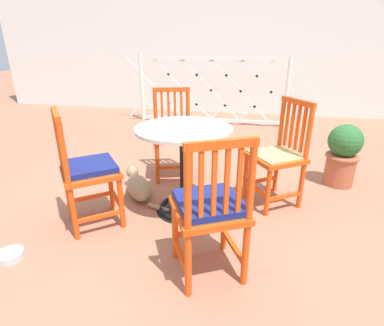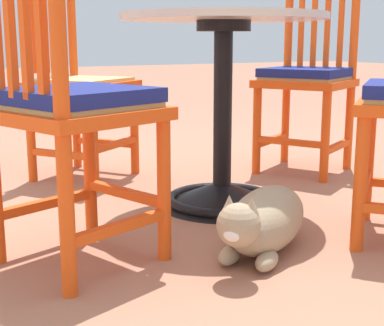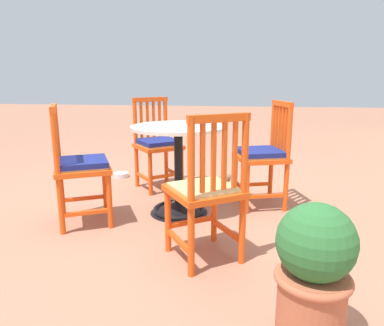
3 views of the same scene
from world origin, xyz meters
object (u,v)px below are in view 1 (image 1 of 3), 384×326
(orange_chair_near_fence, at_px, (87,171))
(terracotta_planter, at_px, (343,154))
(orange_chair_tucked_in, at_px, (210,209))
(tabby_cat, at_px, (138,186))
(cafe_table, at_px, (184,180))
(pet_water_bowl, at_px, (10,255))
(orange_chair_facing_out, at_px, (278,157))
(orange_chair_at_corner, at_px, (173,135))

(orange_chair_near_fence, xyz_separation_m, terracotta_planter, (2.07, 1.14, -0.12))
(orange_chair_tucked_in, xyz_separation_m, tabby_cat, (-0.81, 0.88, -0.35))
(terracotta_planter, bearing_deg, tabby_cat, -161.62)
(cafe_table, relative_size, pet_water_bowl, 4.47)
(cafe_table, height_order, tabby_cat, cafe_table)
(orange_chair_tucked_in, distance_m, tabby_cat, 1.24)
(terracotta_planter, bearing_deg, orange_chair_facing_out, -142.41)
(cafe_table, height_order, terracotta_planter, cafe_table)
(orange_chair_at_corner, xyz_separation_m, tabby_cat, (-0.21, -0.51, -0.35))
(tabby_cat, xyz_separation_m, terracotta_planter, (1.90, 0.63, 0.23))
(orange_chair_at_corner, relative_size, orange_chair_tucked_in, 1.00)
(orange_chair_facing_out, xyz_separation_m, terracotta_planter, (0.66, 0.51, -0.11))
(orange_chair_facing_out, bearing_deg, terracotta_planter, 37.59)
(cafe_table, height_order, orange_chair_at_corner, orange_chair_at_corner)
(cafe_table, distance_m, tabby_cat, 0.55)
(orange_chair_tucked_in, bearing_deg, orange_chair_facing_out, 66.54)
(orange_chair_near_fence, xyz_separation_m, pet_water_bowl, (-0.33, -0.51, -0.42))
(cafe_table, height_order, orange_chair_facing_out, orange_chair_facing_out)
(orange_chair_tucked_in, bearing_deg, pet_water_bowl, -173.62)
(cafe_table, bearing_deg, orange_chair_near_fence, -153.30)
(cafe_table, xyz_separation_m, orange_chair_near_fence, (-0.67, -0.33, 0.16))
(orange_chair_facing_out, distance_m, terracotta_planter, 0.84)
(cafe_table, relative_size, terracotta_planter, 1.23)
(orange_chair_tucked_in, bearing_deg, orange_chair_at_corner, 113.15)
(terracotta_planter, xyz_separation_m, pet_water_bowl, (-2.40, -1.66, -0.30))
(cafe_table, height_order, pet_water_bowl, cafe_table)
(pet_water_bowl, bearing_deg, orange_chair_near_fence, 57.40)
(orange_chair_facing_out, height_order, orange_chair_tucked_in, same)
(tabby_cat, bearing_deg, orange_chair_tucked_in, -47.50)
(orange_chair_facing_out, relative_size, terracotta_planter, 1.47)
(orange_chair_near_fence, distance_m, terracotta_planter, 2.37)
(orange_chair_at_corner, height_order, pet_water_bowl, orange_chair_at_corner)
(orange_chair_tucked_in, distance_m, terracotta_planter, 1.87)
(orange_chair_facing_out, xyz_separation_m, orange_chair_near_fence, (-1.42, -0.64, 0.01))
(orange_chair_at_corner, height_order, terracotta_planter, orange_chair_at_corner)
(pet_water_bowl, bearing_deg, orange_chair_facing_out, 33.38)
(orange_chair_at_corner, bearing_deg, tabby_cat, -112.34)
(orange_chair_facing_out, bearing_deg, cafe_table, -158.07)
(orange_chair_facing_out, height_order, orange_chair_at_corner, same)
(orange_chair_at_corner, xyz_separation_m, pet_water_bowl, (-0.72, -1.54, -0.42))
(orange_chair_facing_out, relative_size, orange_chair_tucked_in, 1.00)
(orange_chair_tucked_in, xyz_separation_m, pet_water_bowl, (-1.31, -0.15, -0.42))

